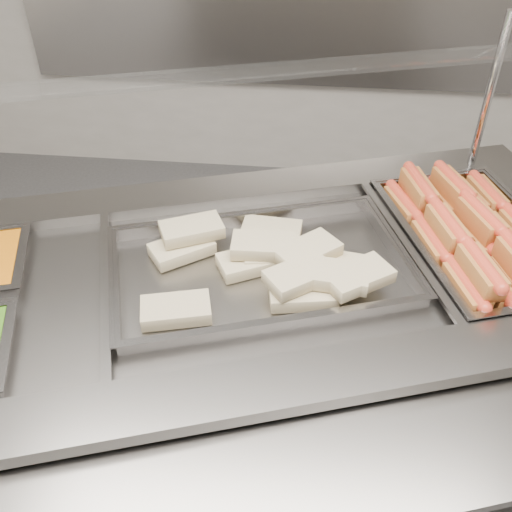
# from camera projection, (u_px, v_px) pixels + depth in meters

# --- Properties ---
(steam_counter) EXTENTS (2.23, 1.50, 0.98)m
(steam_counter) POSITION_uv_depth(u_px,v_px,m) (239.00, 388.00, 1.77)
(steam_counter) COLOR slate
(steam_counter) RESTS_ON ground
(tray_rail) EXTENTS (1.95, 0.97, 0.06)m
(tray_rail) POSITION_uv_depth(u_px,v_px,m) (290.00, 474.00, 1.07)
(tray_rail) COLOR gray
(tray_rail) RESTS_ON steam_counter
(sneeze_guard) EXTENTS (1.81, 0.86, 0.48)m
(sneeze_guard) POSITION_uv_depth(u_px,v_px,m) (214.00, 81.00, 1.40)
(sneeze_guard) COLOR silver
(sneeze_guard) RESTS_ON steam_counter
(pan_hotdogs) EXTENTS (0.54, 0.69, 0.11)m
(pan_hotdogs) POSITION_uv_depth(u_px,v_px,m) (474.00, 246.00, 1.60)
(pan_hotdogs) COLOR gray
(pan_hotdogs) RESTS_ON steam_counter
(pan_wraps) EXTENTS (0.84, 0.65, 0.08)m
(pan_wraps) POSITION_uv_depth(u_px,v_px,m) (260.00, 271.00, 1.49)
(pan_wraps) COLOR gray
(pan_wraps) RESTS_ON steam_counter
(hotdogs_in_buns) EXTENTS (0.49, 0.63, 0.13)m
(hotdogs_in_buns) POSITION_uv_depth(u_px,v_px,m) (474.00, 233.00, 1.57)
(hotdogs_in_buns) COLOR #AB6023
(hotdogs_in_buns) RESTS_ON pan_hotdogs
(tortilla_wraps) EXTENTS (0.65, 0.46, 0.07)m
(tortilla_wraps) POSITION_uv_depth(u_px,v_px,m) (274.00, 262.00, 1.46)
(tortilla_wraps) COLOR tan
(tortilla_wraps) RESTS_ON pan_wraps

